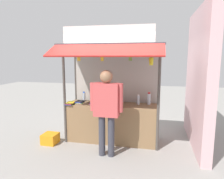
{
  "coord_description": "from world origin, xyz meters",
  "views": [
    {
      "loc": [
        1.0,
        -4.63,
        2.02
      ],
      "look_at": [
        0.0,
        0.0,
        1.26
      ],
      "focal_mm": 32.9,
      "sensor_mm": 36.0,
      "label": 1
    }
  ],
  "objects": [
    {
      "name": "stall_counter",
      "position": [
        0.0,
        0.0,
        0.46
      ],
      "size": [
        2.13,
        0.59,
        0.91
      ],
      "primitive_type": "cube",
      "color": "olive",
      "rests_on": "ground"
    },
    {
      "name": "stall_structure",
      "position": [
        0.0,
        0.1,
        1.59
      ],
      "size": [
        2.33,
        1.45,
        2.65
      ],
      "color": "#4C4742",
      "rests_on": "ground"
    },
    {
      "name": "magazine_stack_mid_right",
      "position": [
        -0.4,
        -0.06,
        0.94
      ],
      "size": [
        0.25,
        0.3,
        0.06
      ],
      "color": "white",
      "rests_on": "stall_counter"
    },
    {
      "name": "ground_plane",
      "position": [
        0.0,
        0.0,
        0.0
      ],
      "size": [
        20.0,
        20.0,
        0.0
      ],
      "primitive_type": "plane",
      "color": "gray"
    },
    {
      "name": "plastic_crate",
      "position": [
        -1.39,
        -0.46,
        0.12
      ],
      "size": [
        0.35,
        0.35,
        0.23
      ],
      "primitive_type": "cube",
      "rotation": [
        0.0,
        0.0,
        -0.03
      ],
      "color": "orange",
      "rests_on": "ground"
    },
    {
      "name": "water_bottle_front_right",
      "position": [
        0.61,
        0.1,
        1.02
      ],
      "size": [
        0.07,
        0.07,
        0.23
      ],
      "color": "silver",
      "rests_on": "stall_counter"
    },
    {
      "name": "banana_bunch_leftmost",
      "position": [
        -0.13,
        -0.39,
        2.0
      ],
      "size": [
        0.1,
        0.1,
        0.24
      ],
      "color": "#332D23"
    },
    {
      "name": "water_bottle_mid_left",
      "position": [
        0.05,
        0.07,
        1.02
      ],
      "size": [
        0.06,
        0.06,
        0.22
      ],
      "color": "silver",
      "rests_on": "stall_counter"
    },
    {
      "name": "magazine_stack_right",
      "position": [
        -0.96,
        -0.22,
        0.94
      ],
      "size": [
        0.2,
        0.25,
        0.05
      ],
      "color": "blue",
      "rests_on": "stall_counter"
    },
    {
      "name": "banana_bunch_rightmost",
      "position": [
        -0.65,
        -0.39,
        1.99
      ],
      "size": [
        0.09,
        0.09,
        0.25
      ],
      "color": "#332D23"
    },
    {
      "name": "magazine_stack_far_left",
      "position": [
        -0.8,
        -0.03,
        0.94
      ],
      "size": [
        0.21,
        0.25,
        0.05
      ],
      "color": "green",
      "rests_on": "stall_counter"
    },
    {
      "name": "water_bottle_center",
      "position": [
        0.85,
        0.16,
        1.05
      ],
      "size": [
        0.08,
        0.08,
        0.29
      ],
      "color": "silver",
      "rests_on": "stall_counter"
    },
    {
      "name": "banana_bunch_inner_right",
      "position": [
        0.9,
        -0.39,
        1.93
      ],
      "size": [
        0.11,
        0.11,
        0.33
      ],
      "color": "#332D23"
    },
    {
      "name": "vendor_person",
      "position": [
        0.05,
        -0.76,
        1.06
      ],
      "size": [
        0.67,
        0.25,
        1.76
      ],
      "rotation": [
        0.0,
        0.0,
        -0.03
      ],
      "color": "#383842",
      "rests_on": "ground"
    },
    {
      "name": "water_bottle_left",
      "position": [
        -0.08,
        0.23,
        1.03
      ],
      "size": [
        0.07,
        0.07,
        0.26
      ],
      "color": "silver",
      "rests_on": "stall_counter"
    },
    {
      "name": "water_bottle_back_left",
      "position": [
        -0.75,
        0.15,
        1.03
      ],
      "size": [
        0.07,
        0.07,
        0.25
      ],
      "color": "silver",
      "rests_on": "stall_counter"
    },
    {
      "name": "banana_bunch_inner_left",
      "position": [
        0.47,
        -0.39,
        2.01
      ],
      "size": [
        0.09,
        0.09,
        0.23
      ],
      "color": "#332D23"
    },
    {
      "name": "neighbour_wall",
      "position": [
        1.94,
        0.3,
        1.53
      ],
      "size": [
        0.2,
        2.4,
        3.07
      ],
      "primitive_type": "cube",
      "color": "beige",
      "rests_on": "ground"
    }
  ]
}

